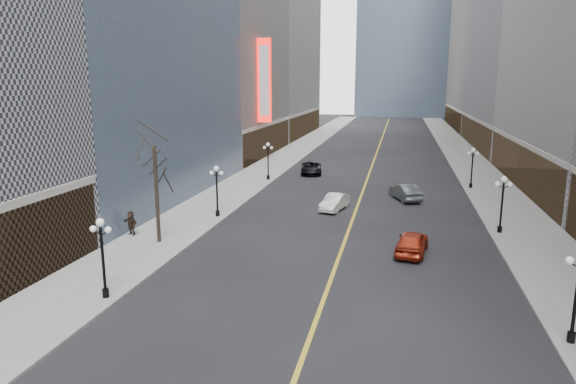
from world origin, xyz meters
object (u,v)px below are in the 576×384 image
at_px(streetlamp_west_1, 102,250).
at_px(car_nb_far, 311,168).
at_px(car_sb_mid, 412,242).
at_px(car_sb_far, 405,192).
at_px(streetlamp_east_2, 502,198).
at_px(car_nb_mid, 335,202).
at_px(streetlamp_west_3, 268,157).
at_px(streetlamp_west_2, 217,186).
at_px(streetlamp_east_3, 472,164).

distance_m(streetlamp_west_1, car_nb_far, 42.03).
distance_m(streetlamp_west_1, car_sb_mid, 20.47).
relative_size(car_sb_mid, car_sb_far, 0.96).
xyz_separation_m(streetlamp_east_2, car_nb_mid, (-13.80, 5.07, -2.15)).
relative_size(streetlamp_west_3, car_nb_far, 0.80).
height_order(streetlamp_east_2, car_nb_mid, streetlamp_east_2).
height_order(streetlamp_west_2, streetlamp_west_3, same).
bearing_deg(streetlamp_east_2, streetlamp_west_2, 180.00).
xyz_separation_m(streetlamp_west_3, car_nb_mid, (9.80, -12.93, -2.15)).
bearing_deg(car_nb_far, car_sb_far, -56.80).
relative_size(streetlamp_east_3, car_sb_mid, 0.93).
distance_m(streetlamp_east_2, streetlamp_west_2, 23.60).
bearing_deg(car_sb_mid, streetlamp_west_1, 43.14).
bearing_deg(streetlamp_east_2, car_sb_mid, -137.44).
xyz_separation_m(streetlamp_east_3, streetlamp_west_1, (-23.60, -36.00, 0.00)).
bearing_deg(car_nb_mid, streetlamp_west_1, -100.58).
relative_size(streetlamp_east_3, car_sb_far, 0.89).
xyz_separation_m(car_nb_far, car_sb_mid, (12.34, -30.09, 0.05)).
height_order(streetlamp_west_2, car_nb_far, streetlamp_west_2).
bearing_deg(streetlamp_east_3, streetlamp_west_1, -123.25).
height_order(streetlamp_east_2, car_sb_mid, streetlamp_east_2).
relative_size(streetlamp_west_3, car_sb_mid, 0.93).
bearing_deg(car_sb_mid, streetlamp_east_3, -97.63).
bearing_deg(streetlamp_west_1, streetlamp_east_2, 37.33).
xyz_separation_m(streetlamp_west_1, car_sb_far, (16.32, 28.80, -2.07)).
xyz_separation_m(streetlamp_east_2, car_sb_mid, (-6.90, -6.34, -2.07)).
xyz_separation_m(streetlamp_west_3, car_sb_mid, (16.70, -24.34, -2.07)).
distance_m(car_nb_far, car_sb_mid, 32.52).
bearing_deg(car_sb_far, car_nb_far, -68.63).
height_order(streetlamp_west_3, car_nb_mid, streetlamp_west_3).
height_order(car_sb_mid, car_sb_far, car_sb_far).
height_order(streetlamp_west_3, car_sb_far, streetlamp_west_3).
distance_m(streetlamp_west_1, car_sb_far, 33.17).
bearing_deg(car_sb_mid, car_sb_far, -80.55).
xyz_separation_m(streetlamp_west_1, streetlamp_west_3, (0.00, 36.00, 0.00)).
distance_m(streetlamp_east_2, streetlamp_west_1, 29.68).
bearing_deg(streetlamp_east_2, car_nb_far, 129.01).
bearing_deg(car_sb_mid, car_nb_far, -59.50).
height_order(streetlamp_west_2, car_sb_far, streetlamp_west_2).
bearing_deg(streetlamp_west_2, car_nb_far, 79.61).
relative_size(streetlamp_west_2, car_sb_mid, 0.93).
bearing_deg(car_sb_far, streetlamp_west_2, 12.12).
bearing_deg(streetlamp_west_3, streetlamp_east_2, -37.33).
height_order(car_nb_far, car_sb_mid, car_sb_mid).
height_order(streetlamp_west_1, car_sb_mid, streetlamp_west_1).
relative_size(streetlamp_east_3, car_nb_mid, 0.99).
distance_m(streetlamp_east_2, car_sb_mid, 9.60).
distance_m(streetlamp_west_1, streetlamp_west_2, 18.00).
bearing_deg(car_nb_far, streetlamp_west_2, -109.92).
distance_m(streetlamp_west_1, streetlamp_west_3, 36.00).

